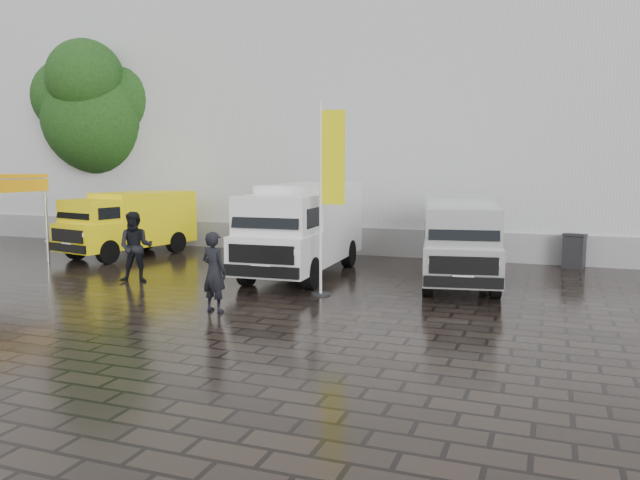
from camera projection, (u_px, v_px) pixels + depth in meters
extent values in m
plane|color=black|center=(297.00, 300.00, 15.17)|extent=(120.00, 120.00, 0.00)
cube|color=silver|center=(471.00, 105.00, 28.62)|extent=(44.00, 16.00, 12.00)
cube|color=gray|center=(437.00, 244.00, 21.80)|extent=(44.00, 0.15, 1.00)
cylinder|color=silver|center=(46.00, 221.00, 21.01)|extent=(0.10, 0.10, 2.81)
cylinder|color=black|center=(321.00, 294.00, 15.80)|extent=(0.50, 0.50, 0.04)
cylinder|color=white|center=(321.00, 200.00, 15.52)|extent=(0.07, 0.07, 4.80)
cube|color=#F9F10D|center=(333.00, 158.00, 15.27)|extent=(0.60, 0.03, 2.30)
cylinder|color=black|center=(103.00, 190.00, 27.15)|extent=(0.61, 0.61, 4.39)
sphere|color=#153A12|center=(100.00, 118.00, 26.77)|extent=(4.83, 4.83, 4.83)
sphere|color=#153A12|center=(101.00, 75.00, 27.58)|extent=(2.85, 2.85, 2.85)
cube|color=black|center=(574.00, 251.00, 19.86)|extent=(0.78, 0.78, 1.10)
imported|color=black|center=(214.00, 272.00, 13.89)|extent=(0.75, 0.58, 1.81)
imported|color=black|center=(136.00, 247.00, 17.43)|extent=(1.19, 1.08, 1.98)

